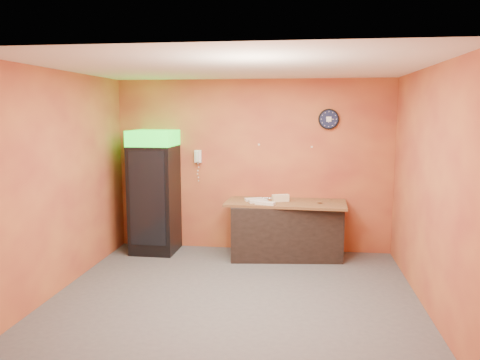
# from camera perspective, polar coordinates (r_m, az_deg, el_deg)

# --- Properties ---
(floor) EXTENTS (4.50, 4.50, 0.00)m
(floor) POSITION_cam_1_polar(r_m,az_deg,el_deg) (6.08, -0.50, -13.68)
(floor) COLOR #47474C
(floor) RESTS_ON ground
(back_wall) EXTENTS (4.50, 0.02, 2.80)m
(back_wall) POSITION_cam_1_polar(r_m,az_deg,el_deg) (7.67, 1.57, 1.75)
(back_wall) COLOR #D0783A
(back_wall) RESTS_ON floor
(left_wall) EXTENTS (0.02, 4.00, 2.80)m
(left_wall) POSITION_cam_1_polar(r_m,az_deg,el_deg) (6.41, -20.84, -0.09)
(left_wall) COLOR #D0783A
(left_wall) RESTS_ON floor
(right_wall) EXTENTS (0.02, 4.00, 2.80)m
(right_wall) POSITION_cam_1_polar(r_m,az_deg,el_deg) (5.84, 21.93, -0.93)
(right_wall) COLOR #D0783A
(right_wall) RESTS_ON floor
(ceiling) EXTENTS (4.50, 4.00, 0.02)m
(ceiling) POSITION_cam_1_polar(r_m,az_deg,el_deg) (5.66, -0.53, 13.62)
(ceiling) COLOR white
(ceiling) RESTS_ON back_wall
(beverage_cooler) EXTENTS (0.71, 0.72, 1.99)m
(beverage_cooler) POSITION_cam_1_polar(r_m,az_deg,el_deg) (7.67, -10.46, -1.63)
(beverage_cooler) COLOR black
(beverage_cooler) RESTS_ON floor
(prep_counter) EXTENTS (1.77, 0.94, 0.85)m
(prep_counter) POSITION_cam_1_polar(r_m,az_deg,el_deg) (7.44, 5.56, -6.14)
(prep_counter) COLOR black
(prep_counter) RESTS_ON floor
(wall_clock) EXTENTS (0.33, 0.06, 0.33)m
(wall_clock) POSITION_cam_1_polar(r_m,az_deg,el_deg) (7.57, 10.76, 7.30)
(wall_clock) COLOR black
(wall_clock) RESTS_ON back_wall
(wall_phone) EXTENTS (0.11, 0.10, 0.21)m
(wall_phone) POSITION_cam_1_polar(r_m,az_deg,el_deg) (7.75, -5.15, 2.88)
(wall_phone) COLOR white
(wall_phone) RESTS_ON back_wall
(butcher_paper) EXTENTS (1.89, 0.91, 0.04)m
(butcher_paper) POSITION_cam_1_polar(r_m,az_deg,el_deg) (7.34, 5.61, -2.79)
(butcher_paper) COLOR brown
(butcher_paper) RESTS_ON prep_counter
(sub_roll_stack) EXTENTS (0.27, 0.17, 0.11)m
(sub_roll_stack) POSITION_cam_1_polar(r_m,az_deg,el_deg) (7.33, 4.97, -2.20)
(sub_roll_stack) COLOR #F5E8BE
(sub_roll_stack) RESTS_ON butcher_paper
(wrapped_sandwich_left) EXTENTS (0.31, 0.22, 0.04)m
(wrapped_sandwich_left) POSITION_cam_1_polar(r_m,az_deg,el_deg) (7.24, 2.22, -2.59)
(wrapped_sandwich_left) COLOR silver
(wrapped_sandwich_left) RESTS_ON butcher_paper
(wrapped_sandwich_mid) EXTENTS (0.32, 0.19, 0.04)m
(wrapped_sandwich_mid) POSITION_cam_1_polar(r_m,az_deg,el_deg) (7.08, 3.10, -2.84)
(wrapped_sandwich_mid) COLOR silver
(wrapped_sandwich_mid) RESTS_ON butcher_paper
(wrapped_sandwich_right) EXTENTS (0.31, 0.21, 0.04)m
(wrapped_sandwich_right) POSITION_cam_1_polar(r_m,az_deg,el_deg) (7.38, 1.72, -2.37)
(wrapped_sandwich_right) COLOR silver
(wrapped_sandwich_right) RESTS_ON butcher_paper
(kitchen_tool) EXTENTS (0.06, 0.06, 0.06)m
(kitchen_tool) POSITION_cam_1_polar(r_m,az_deg,el_deg) (7.54, 4.04, -2.08)
(kitchen_tool) COLOR silver
(kitchen_tool) RESTS_ON butcher_paper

